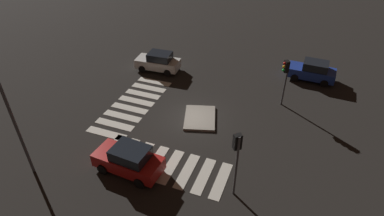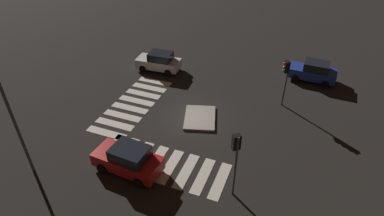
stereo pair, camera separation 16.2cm
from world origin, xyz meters
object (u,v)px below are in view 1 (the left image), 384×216
at_px(car_blue, 312,71).
at_px(traffic_light_north, 237,150).
at_px(car_red, 129,160).
at_px(traffic_light_west, 286,72).
at_px(street_lamp, 3,95).
at_px(car_white, 158,62).
at_px(traffic_island, 200,118).

height_order(car_blue, traffic_light_north, traffic_light_north).
relative_size(car_red, traffic_light_west, 1.13).
xyz_separation_m(car_red, street_lamp, (2.31, -5.80, 4.96)).
bearing_deg(traffic_light_west, car_blue, -147.24).
relative_size(car_white, traffic_light_north, 0.98).
bearing_deg(traffic_light_west, traffic_light_north, 47.49).
distance_m(car_red, street_lamp, 7.97).
height_order(car_white, street_lamp, street_lamp).
relative_size(traffic_island, traffic_light_north, 0.83).
relative_size(car_blue, street_lamp, 0.49).
bearing_deg(car_red, traffic_light_west, -121.53).
relative_size(traffic_island, car_white, 0.85).
xyz_separation_m(traffic_island, street_lamp, (9.15, -8.14, 5.83)).
relative_size(car_red, car_white, 1.05).
distance_m(car_blue, street_lamp, 24.95).
relative_size(traffic_island, car_blue, 0.85).
bearing_deg(car_red, car_white, -68.06).
bearing_deg(car_red, car_blue, -117.48).
xyz_separation_m(car_white, traffic_light_north, (12.25, 10.83, 2.46)).
xyz_separation_m(traffic_island, car_white, (-6.07, -6.51, 0.83)).
bearing_deg(car_white, car_red, 104.31).
bearing_deg(street_lamp, car_blue, 139.71).
bearing_deg(traffic_island, traffic_light_west, 127.25).
xyz_separation_m(car_red, car_blue, (-16.34, 10.01, -0.04)).
bearing_deg(car_blue, car_red, 60.56).
distance_m(car_red, traffic_light_west, 13.80).
bearing_deg(car_blue, traffic_light_north, 79.96).
distance_m(car_blue, car_white, 14.59).
bearing_deg(car_white, traffic_light_north, 127.85).
relative_size(car_blue, traffic_light_west, 1.07).
height_order(traffic_light_west, street_lamp, street_lamp).
xyz_separation_m(traffic_light_west, street_lamp, (13.40, -13.72, 2.82)).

